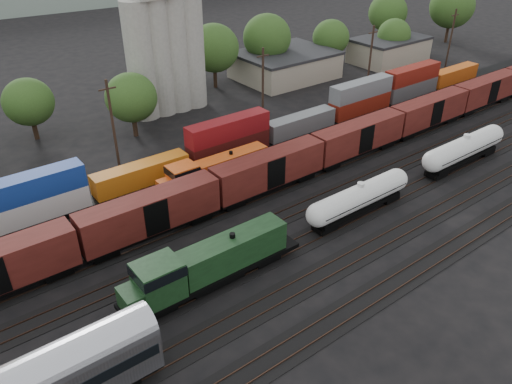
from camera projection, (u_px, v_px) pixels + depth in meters
ground at (298, 209)px, 57.15m from camera, size 600.00×600.00×0.00m
tracks at (298, 209)px, 57.13m from camera, size 180.00×33.20×0.20m
green_locomotive at (204, 266)px, 44.19m from camera, size 17.98×3.17×4.76m
tank_car_a at (359, 198)px, 54.84m from camera, size 15.05×2.69×3.94m
tank_car_b at (464, 149)px, 65.14m from camera, size 16.07×2.88×4.21m
orange_locomotive at (212, 171)px, 60.17m from camera, size 16.28×2.71×4.07m
boxcar_string at (396, 123)px, 70.82m from camera, size 184.40×2.90×4.20m
container_wall at (146, 168)px, 60.12m from camera, size 162.03×2.60×5.80m
grain_silo at (164, 43)px, 77.74m from camera, size 13.40×5.00×29.00m
industrial_sheds at (189, 93)px, 83.41m from camera, size 119.38×17.26×5.10m
tree_band at (129, 70)px, 78.58m from camera, size 169.22×21.76×14.18m
utility_poles at (195, 103)px, 69.03m from camera, size 122.20×0.36×12.00m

